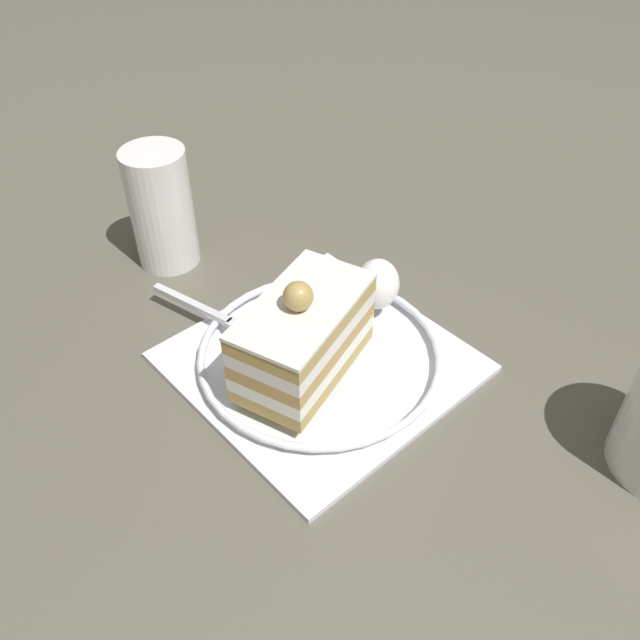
{
  "coord_description": "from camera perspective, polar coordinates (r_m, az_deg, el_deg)",
  "views": [
    {
      "loc": [
        0.17,
        0.32,
        0.37
      ],
      "look_at": [
        -0.01,
        0.01,
        0.05
      ],
      "focal_mm": 37.52,
      "sensor_mm": 36.0,
      "label": 1
    }
  ],
  "objects": [
    {
      "name": "cake_slice",
      "position": [
        0.47,
        -1.44,
        -1.36
      ],
      "size": [
        0.12,
        0.11,
        0.08
      ],
      "color": "tan",
      "rests_on": "dessert_plate"
    },
    {
      "name": "drink_glass_near",
      "position": [
        0.6,
        -13.27,
        8.7
      ],
      "size": [
        0.05,
        0.05,
        0.11
      ],
      "color": "white",
      "rests_on": "ground_plane"
    },
    {
      "name": "fork",
      "position": [
        0.53,
        -8.81,
        0.35
      ],
      "size": [
        0.06,
        0.11,
        0.0
      ],
      "color": "silver",
      "rests_on": "dessert_plate"
    },
    {
      "name": "whipped_cream_dollop",
      "position": [
        0.53,
        4.91,
        3.08
      ],
      "size": [
        0.03,
        0.03,
        0.04
      ],
      "primitive_type": "ellipsoid",
      "color": "white",
      "rests_on": "dessert_plate"
    },
    {
      "name": "ground_plane",
      "position": [
        0.51,
        -1.02,
        -3.51
      ],
      "size": [
        2.4,
        2.4,
        0.0
      ],
      "primitive_type": "plane",
      "color": "#585548"
    },
    {
      "name": "dessert_plate",
      "position": [
        0.51,
        0.0,
        -3.19
      ],
      "size": [
        0.23,
        0.23,
        0.02
      ],
      "color": "white",
      "rests_on": "ground_plane"
    }
  ]
}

